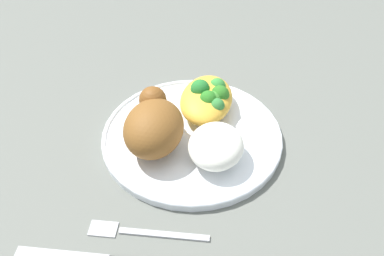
# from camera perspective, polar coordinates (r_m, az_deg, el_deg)

# --- Properties ---
(ground_plane) EXTENTS (2.00, 2.00, 0.00)m
(ground_plane) POSITION_cam_1_polar(r_m,az_deg,el_deg) (0.65, 0.00, -1.55)
(ground_plane) COLOR #61645D
(plate) EXTENTS (0.26, 0.26, 0.01)m
(plate) POSITION_cam_1_polar(r_m,az_deg,el_deg) (0.65, 0.00, -1.08)
(plate) COLOR white
(plate) RESTS_ON ground_plane
(roasted_chicken) EXTENTS (0.11, 0.08, 0.07)m
(roasted_chicken) POSITION_cam_1_polar(r_m,az_deg,el_deg) (0.60, -4.98, 0.33)
(roasted_chicken) COLOR brown
(roasted_chicken) RESTS_ON plate
(rice_pile) EXTENTS (0.08, 0.07, 0.04)m
(rice_pile) POSITION_cam_1_polar(r_m,az_deg,el_deg) (0.59, 3.11, -2.33)
(rice_pile) COLOR white
(rice_pile) RESTS_ON plate
(mac_cheese_with_broccoli) EXTENTS (0.11, 0.08, 0.05)m
(mac_cheese_with_broccoli) POSITION_cam_1_polar(r_m,az_deg,el_deg) (0.67, 2.05, 3.86)
(mac_cheese_with_broccoli) COLOR gold
(mac_cheese_with_broccoli) RESTS_ON plate
(fork) EXTENTS (0.03, 0.14, 0.01)m
(fork) POSITION_cam_1_polar(r_m,az_deg,el_deg) (0.55, -6.82, -13.12)
(fork) COLOR #B2B2B7
(fork) RESTS_ON ground_plane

